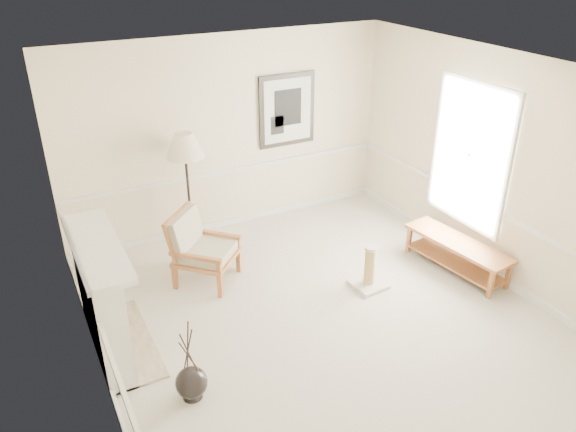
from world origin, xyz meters
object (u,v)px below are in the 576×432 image
(floor_lamp, at_px, (185,148))
(scratching_post, at_px, (369,274))
(floor_vase, at_px, (192,383))
(bench, at_px, (457,251))
(armchair, at_px, (198,245))

(floor_lamp, distance_m, scratching_post, 2.98)
(floor_vase, relative_size, bench, 0.59)
(floor_lamp, bearing_deg, bench, -38.28)
(floor_lamp, relative_size, bench, 1.09)
(floor_lamp, xyz_separation_m, bench, (2.93, -2.31, -1.20))
(armchair, height_order, bench, armchair)
(floor_vase, distance_m, bench, 3.98)
(armchair, relative_size, scratching_post, 1.76)
(floor_vase, distance_m, floor_lamp, 3.35)
(floor_vase, height_order, floor_lamp, floor_lamp)
(floor_vase, bearing_deg, floor_lamp, 71.03)
(armchair, bearing_deg, bench, -68.90)
(floor_vase, xyz_separation_m, scratching_post, (2.65, 0.80, 0.01))
(bench, bearing_deg, floor_vase, -171.33)
(floor_vase, distance_m, scratching_post, 2.77)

